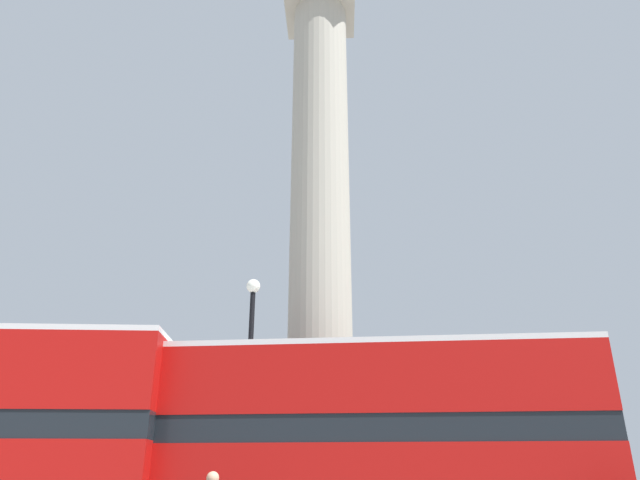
{
  "coord_description": "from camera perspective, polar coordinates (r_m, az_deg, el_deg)",
  "views": [
    {
      "loc": [
        0.68,
        -18.71,
        1.55
      ],
      "look_at": [
        0.0,
        0.0,
        9.27
      ],
      "focal_mm": 32.0,
      "sensor_mm": 36.0,
      "label": 1
    }
  ],
  "objects": [
    {
      "name": "equestrian_statue",
      "position": [
        25.78,
        -28.44,
        -19.51
      ],
      "size": [
        3.91,
        3.15,
        6.21
      ],
      "rotation": [
        0.0,
        0.0,
        0.21
      ],
      "color": "#A39E8E",
      "rests_on": "ground_plane"
    },
    {
      "name": "bus_b",
      "position": [
        13.16,
        2.94,
        -18.95
      ],
      "size": [
        10.77,
        3.43,
        4.22
      ],
      "rotation": [
        0.0,
        0.0,
        -0.06
      ],
      "color": "#A80F0C",
      "rests_on": "ground_plane"
    },
    {
      "name": "monument_column",
      "position": [
        19.8,
        0.0,
        -3.39
      ],
      "size": [
        5.54,
        5.54,
        21.72
      ],
      "color": "#A39E8E",
      "rests_on": "ground_plane"
    },
    {
      "name": "street_lamp",
      "position": [
        15.43,
        -7.19,
        -15.02
      ],
      "size": [
        0.39,
        0.39,
        6.61
      ],
      "color": "black",
      "rests_on": "ground_plane"
    }
  ]
}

